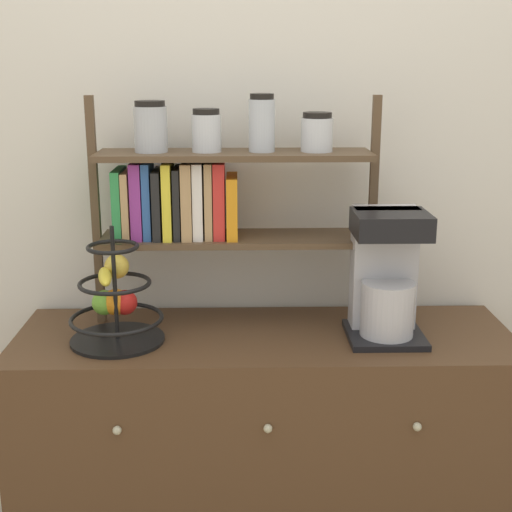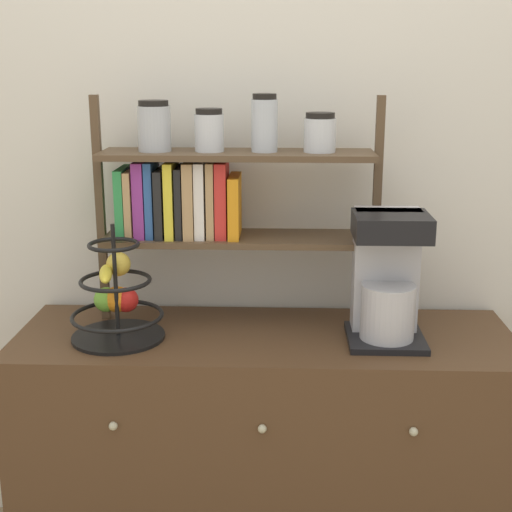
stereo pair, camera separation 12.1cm
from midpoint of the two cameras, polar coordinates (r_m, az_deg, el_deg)
The scene contains 5 objects.
wall_back at distance 2.24m, azimuth 2.51°, elevation 8.78°, with size 7.00×0.05×2.60m, color silver.
sideboard at distance 2.27m, azimuth 2.26°, elevation -15.56°, with size 1.45×0.49×0.78m.
coffee_maker at distance 2.05m, azimuth 12.12°, elevation -1.74°, with size 0.22×0.22×0.37m.
fruit_stand at distance 2.07m, azimuth -9.47°, elevation -3.45°, with size 0.27×0.27×0.34m.
shelf_hutch at distance 2.10m, azimuth -2.27°, elevation 5.60°, with size 0.84×0.20×0.68m.
Camera 2 is at (0.05, -1.71, 1.55)m, focal length 50.00 mm.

